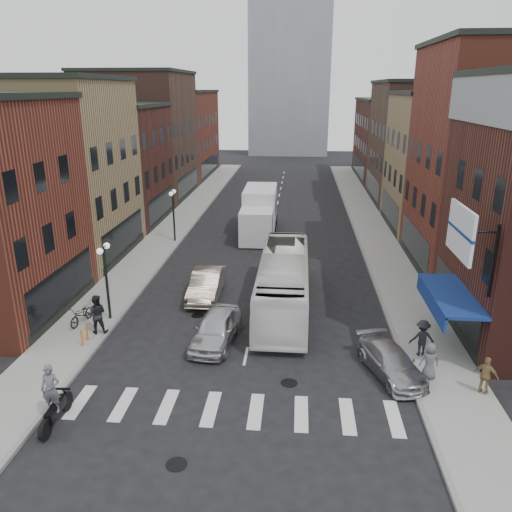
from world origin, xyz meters
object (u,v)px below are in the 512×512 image
Objects in this scene: box_truck at (259,213)px; ped_right_c at (430,361)px; billboard_sign at (463,233)px; sedan_left_far at (206,284)px; curb_car at (391,362)px; ped_right_b at (486,376)px; transit_bus at (283,282)px; streetlamp_near at (105,268)px; ped_left_solo at (97,314)px; parked_bicycle at (82,315)px; sedan_left_near at (216,328)px; ped_right_a at (422,338)px; motorcycle_rider at (53,398)px; bike_rack at (84,335)px; streetlamp_far at (173,206)px.

box_truck is 5.32× the size of ped_right_c.
billboard_sign is 5.34m from ped_right_c.
sedan_left_far is 1.15× the size of curb_car.
box_truck is 5.44× the size of ped_right_b.
box_truck is at bearing 99.96° from transit_bus.
transit_bus is at bearing -81.10° from box_truck.
curb_car is at bearing -16.35° from streetlamp_near.
box_truck reaches higher than ped_left_solo.
billboard_sign is at bearing -12.35° from streetlamp_near.
ped_right_c is at bearing -0.87° from parked_bicycle.
sedan_left_near is 9.55m from ped_right_c.
curb_car is at bearing -71.70° from box_truck.
transit_bus is 4.67m from sedan_left_far.
parked_bicycle is at bearing -48.60° from ped_left_solo.
ped_right_a is (16.39, -1.76, 0.37)m from parked_bicycle.
ped_right_b is (10.59, -22.09, -0.89)m from box_truck.
box_truck is (6.41, 16.82, -1.09)m from streetlamp_near.
streetlamp_near is 18.03m from box_truck.
ped_right_a reaches higher than sedan_left_far.
ped_right_c is (13.94, 4.03, -0.19)m from motorcycle_rider.
parked_bicycle is at bearing 177.29° from sedan_left_near.
streetlamp_near is 3.59m from bike_rack.
billboard_sign is 4.62× the size of bike_rack.
streetlamp_far is 7.09m from box_truck.
ped_right_b is (1.79, -2.80, -0.06)m from ped_right_a.
ped_right_a is at bearing 2.88° from sedan_left_near.
sedan_left_near is 2.44× the size of parked_bicycle.
streetlamp_far is 17.05m from sedan_left_near.
streetlamp_near is (-15.99, 3.50, -3.22)m from billboard_sign.
ped_right_c is at bearing -8.64° from sedan_left_near.
streetlamp_far is (-15.99, 17.50, -3.22)m from billboard_sign.
ped_left_solo is 1.16× the size of ped_right_a.
sedan_left_near is 2.76× the size of ped_right_c.
streetlamp_near is 0.93× the size of sedan_left_near.
streetlamp_far is 2.58× the size of ped_right_c.
ped_right_c is (-0.91, -0.87, -5.18)m from billboard_sign.
curb_car is (7.23, -20.82, -1.23)m from box_truck.
ped_right_c reaches higher than ped_right_b.
ped_right_b is at bearing 156.09° from ped_left_solo.
billboard_sign reaches higher than transit_bus.
curb_car is 2.62× the size of ped_right_b.
ped_right_c is (6.19, -6.74, -0.58)m from transit_bus.
parked_bicycle is 1.13× the size of ped_right_c.
sedan_left_far is at bearing 148.67° from billboard_sign.
motorcycle_rider is at bearing -119.27° from sedan_left_near.
sedan_left_far is at bearing -31.84° from ped_right_a.
parked_bicycle is at bearing 102.61° from motorcycle_rider.
streetlamp_near is at bearing 168.99° from sedan_left_near.
ped_left_solo is at bearing -14.66° from ped_right_c.
ped_left_solo is (-1.13, 6.81, -0.01)m from motorcycle_rider.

